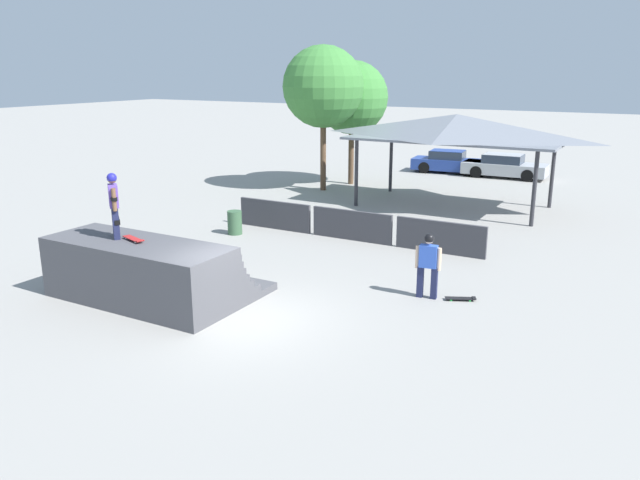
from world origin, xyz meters
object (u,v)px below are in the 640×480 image
Objects in this scene: tree_beside_pavilion at (323,87)px; tree_far_back at (352,98)px; trash_bin at (235,223)px; parked_car_silver at (504,166)px; skater_on_deck at (114,201)px; skateboard_on_deck at (134,239)px; skateboard_on_ground at (462,298)px; bystander_walking at (428,260)px; parked_car_blue at (448,162)px.

tree_far_back is (0.42, 2.20, -0.57)m from tree_beside_pavilion.
parked_car_silver is at bearing 72.05° from trash_bin.
parked_car_silver is (5.51, 17.00, 0.18)m from trash_bin.
tree_beside_pavilion is at bearing -132.08° from parked_car_silver.
tree_far_back reaches higher than trash_bin.
skater_on_deck is 24.04m from parked_car_silver.
skateboard_on_deck reaches higher than parked_car_silver.
skateboard_on_ground is (7.92, 4.06, -2.50)m from skater_on_deck.
tree_far_back reaches higher than bystander_walking.
parked_car_blue is at bearing 83.90° from skateboard_on_ground.
tree_far_back is (-10.08, 13.64, 4.31)m from skateboard_on_ground.
skater_on_deck is at bearing -99.03° from parked_car_blue.
tree_beside_pavilion is at bearing 119.17° from skateboard_on_deck.
skater_on_deck is 1.10m from skateboard_on_deck.
skateboard_on_deck reaches higher than trash_bin.
skateboard_on_deck is 0.19× the size of parked_car_silver.
trash_bin is at bearing -104.18° from parked_car_blue.
skater_on_deck is at bearing -102.06° from parked_car_silver.
skateboard_on_ground is at bearing -81.21° from parked_car_silver.
skateboard_on_ground is 17.50m from tree_far_back.
skateboard_on_deck is 18.15m from tree_far_back.
bystander_walking reaches higher than parked_car_silver.
parked_car_silver is (3.17, -0.06, 0.00)m from parked_car_blue.
skater_on_deck is at bearing -80.56° from tree_beside_pavilion.
skateboard_on_ground is 20.73m from parked_car_blue.
parked_car_blue is (2.34, 17.06, 0.18)m from trash_bin.
tree_far_back is (-2.16, 17.70, 1.81)m from skater_on_deck.
skater_on_deck is 7.02m from trash_bin.
bystander_walking is 2.18× the size of skateboard_on_ground.
trash_bin is (-8.30, 2.75, -0.59)m from bystander_walking.
skater_on_deck is 9.24m from skateboard_on_ground.
tree_beside_pavilion reaches higher than skater_on_deck.
tree_beside_pavilion reaches higher than parked_car_blue.
bystander_walking reaches higher than skateboard_on_deck.
tree_far_back is (-9.22, 13.88, 3.35)m from bystander_walking.
parked_car_silver is at bearing 119.54° from skater_on_deck.
skater_on_deck is 2.11× the size of skateboard_on_ground.
parked_car_silver is at bearing 98.75° from skateboard_on_deck.
tree_beside_pavilion is 2.31m from tree_far_back.
skater_on_deck reaches higher than skateboard_on_deck.
bystander_walking is at bearing -79.64° from parked_car_blue.
parked_car_blue is at bearing 127.14° from skater_on_deck.
bystander_walking is at bearing -18.36° from trash_bin.
skateboard_on_ground is 0.13× the size of tree_far_back.
skateboard_on_deck is 0.13× the size of tree_far_back.
tree_far_back is 9.49m from parked_car_silver.
parked_car_blue is (1.10, 23.64, -1.95)m from skater_on_deck.
skateboard_on_deck is 6.97m from trash_bin.
skateboard_on_ground is at bearing 66.96° from skater_on_deck.
trash_bin is 0.19× the size of parked_car_silver.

